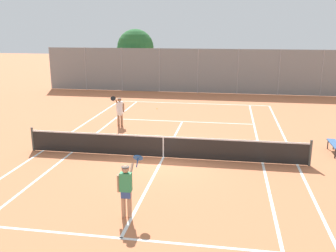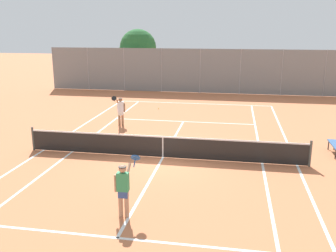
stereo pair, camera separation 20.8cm
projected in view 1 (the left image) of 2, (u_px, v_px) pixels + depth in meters
The scene contains 9 objects.
ground_plane at pixel (163, 158), 15.94m from camera, with size 120.00×120.00×0.00m, color #C67047.
court_line_markings at pixel (163, 157), 15.94m from camera, with size 11.10×23.90×0.01m.
tennis_net at pixel (163, 146), 15.81m from camera, with size 12.00×0.10×1.07m.
player_near_side at pixel (126, 187), 10.73m from camera, with size 0.65×0.75×1.77m.
player_far_left at pixel (120, 110), 20.82m from camera, with size 0.59×0.79×1.77m.
loose_tennis_ball_1 at pixel (157, 109), 25.42m from camera, with size 0.07×0.07×0.07m, color #D1DB33.
courtside_bench at pixel (335, 145), 16.34m from camera, with size 0.36×1.50×0.47m.
back_fence at pixel (198, 71), 31.28m from camera, with size 26.44×0.08×3.69m.
tree_behind_left at pixel (134, 49), 34.02m from camera, with size 3.36×3.31×5.25m.
Camera 1 is at (2.66, -14.83, 5.37)m, focal length 40.00 mm.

